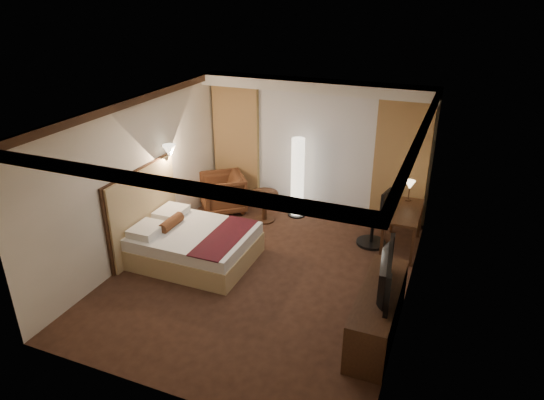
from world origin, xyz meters
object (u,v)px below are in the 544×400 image
at_px(armchair, 222,191).
at_px(dresser, 378,313).
at_px(desk, 402,229).
at_px(television, 380,268).
at_px(side_table, 265,207).
at_px(floor_lamp, 298,178).
at_px(office_chair, 373,217).
at_px(bed, 195,245).

relative_size(armchair, dresser, 0.48).
xyz_separation_m(desk, television, (0.02, -2.49, 0.66)).
height_order(side_table, desk, desk).
height_order(desk, dresser, desk).
height_order(floor_lamp, office_chair, floor_lamp).
bearing_deg(floor_lamp, television, -54.56).
bearing_deg(desk, armchair, 176.76).
height_order(floor_lamp, television, floor_lamp).
distance_m(bed, desk, 3.62).
distance_m(bed, side_table, 1.90).
bearing_deg(office_chair, television, -65.79).
bearing_deg(desk, television, -89.54).
bearing_deg(armchair, television, 15.40).
height_order(floor_lamp, dresser, floor_lamp).
height_order(bed, side_table, side_table).
xyz_separation_m(bed, office_chair, (2.67, 1.68, 0.27)).
relative_size(side_table, television, 0.52).
bearing_deg(television, bed, 69.50).
distance_m(office_chair, dresser, 2.51).
bearing_deg(television, desk, -6.60).
bearing_deg(armchair, floor_lamp, 65.27).
bearing_deg(armchair, dresser, 15.62).
distance_m(office_chair, television, 2.55).
distance_m(bed, office_chair, 3.17).
xyz_separation_m(side_table, floor_lamp, (0.51, 0.47, 0.52)).
bearing_deg(side_table, television, -43.93).
distance_m(bed, television, 3.38).
bearing_deg(dresser, side_table, 136.39).
bearing_deg(floor_lamp, side_table, -137.81).
height_order(office_chair, television, television).
distance_m(floor_lamp, desk, 2.28).
distance_m(desk, dresser, 2.49).
bearing_deg(television, floor_lamp, 28.38).
xyz_separation_m(bed, desk, (3.18, 1.73, 0.09)).
bearing_deg(armchair, side_table, 45.64).
relative_size(bed, side_table, 3.19).
relative_size(bed, desk, 1.60).
distance_m(armchair, office_chair, 3.16).
relative_size(armchair, television, 0.76).
xyz_separation_m(armchair, television, (3.68, -2.70, 0.60)).
height_order(armchair, office_chair, office_chair).
bearing_deg(desk, office_chair, -174.40).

